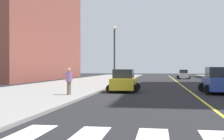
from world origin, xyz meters
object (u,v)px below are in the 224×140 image
(car_white_third, at_px, (183,75))
(car_yellow_fourth, at_px, (124,81))
(pedestrian_walking_west, at_px, (69,80))
(street_lamp, at_px, (114,49))
(car_blue_nearest, at_px, (219,81))

(car_white_third, relative_size, car_yellow_fourth, 0.91)
(pedestrian_walking_west, distance_m, street_lamp, 16.18)
(car_yellow_fourth, height_order, pedestrian_walking_west, pedestrian_walking_west)
(car_yellow_fourth, bearing_deg, car_blue_nearest, -2.63)
(car_blue_nearest, distance_m, car_yellow_fourth, 7.43)
(car_white_third, distance_m, car_yellow_fourth, 32.49)
(car_white_third, distance_m, street_lamp, 23.20)
(car_blue_nearest, bearing_deg, street_lamp, -48.52)
(car_blue_nearest, relative_size, car_yellow_fourth, 1.09)
(car_blue_nearest, height_order, street_lamp, street_lamp)
(car_white_third, height_order, pedestrian_walking_west, pedestrian_walking_west)
(street_lamp, bearing_deg, car_white_third, 65.00)
(car_yellow_fourth, bearing_deg, car_white_third, 76.64)
(street_lamp, bearing_deg, car_yellow_fourth, -77.36)
(pedestrian_walking_west, bearing_deg, car_yellow_fourth, 151.21)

